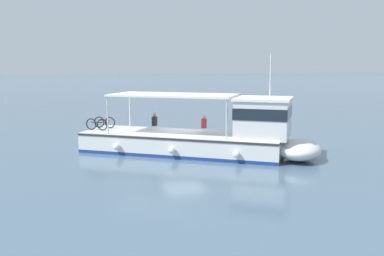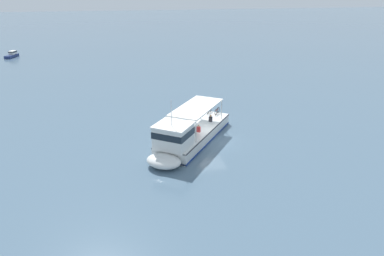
{
  "view_description": "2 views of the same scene",
  "coord_description": "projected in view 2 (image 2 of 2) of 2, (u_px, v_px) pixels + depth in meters",
  "views": [
    {
      "loc": [
        7.73,
        23.3,
        4.74
      ],
      "look_at": [
        0.22,
        1.93,
        1.4
      ],
      "focal_mm": 39.96,
      "sensor_mm": 36.0,
      "label": 1
    },
    {
      "loc": [
        -29.88,
        8.58,
        13.77
      ],
      "look_at": [
        0.22,
        1.93,
        1.4
      ],
      "focal_mm": 33.2,
      "sensor_mm": 36.0,
      "label": 2
    }
  ],
  "objects": [
    {
      "name": "ferry_main",
      "position": [
        187.0,
        136.0,
        32.5
      ],
      "size": [
        12.04,
        10.07,
        5.32
      ],
      "color": "white",
      "rests_on": "ground"
    },
    {
      "name": "motorboat_horizon_east",
      "position": [
        12.0,
        55.0,
        73.48
      ],
      "size": [
        3.82,
        2.25,
        1.26
      ],
      "color": "navy",
      "rests_on": "ground"
    },
    {
      "name": "ground_plane",
      "position": [
        212.0,
        141.0,
        33.92
      ],
      "size": [
        400.0,
        400.0,
        0.0
      ],
      "primitive_type": "plane",
      "color": "slate"
    }
  ]
}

